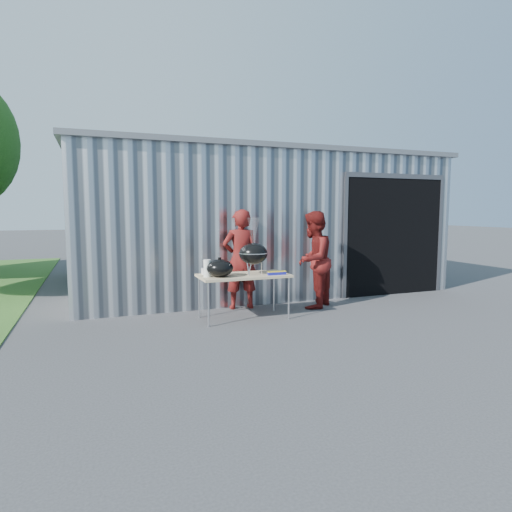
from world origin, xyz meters
name	(u,v)px	position (x,y,z in m)	size (l,w,h in m)	color
ground	(289,328)	(0.00, 0.00, 0.00)	(80.00, 80.00, 0.00)	#38383B
building	(246,222)	(0.92, 4.59, 1.54)	(8.20, 6.20, 3.10)	silver
folding_table	(244,277)	(-0.44, 0.84, 0.71)	(1.50, 0.75, 0.75)	tan
kettle_grill	(253,250)	(-0.28, 0.81, 1.16)	(0.49, 0.49, 0.95)	black
grill_lid	(220,268)	(-0.89, 0.74, 0.89)	(0.44, 0.44, 0.32)	black
paper_towels	(207,268)	(-1.08, 0.79, 0.89)	(0.12, 0.12, 0.28)	white
white_tub	(208,271)	(-0.99, 1.07, 0.80)	(0.20, 0.15, 0.10)	white
foil_box	(277,273)	(0.05, 0.59, 0.78)	(0.32, 0.05, 0.06)	#161994
person_cook	(241,259)	(-0.25, 1.58, 0.92)	(0.67, 0.44, 1.84)	#601412
person_bystander	(313,260)	(1.05, 1.16, 0.90)	(0.88, 0.68, 1.81)	#601412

